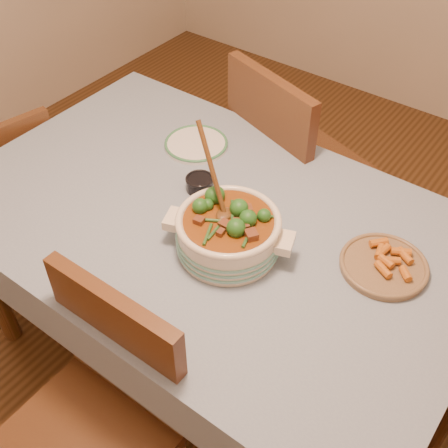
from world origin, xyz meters
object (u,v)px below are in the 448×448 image
object	(u,v)px
fried_plate	(384,264)
condiment_bowl	(200,183)
chair_left	(12,185)
stew_casserole	(228,230)
dining_table	(210,238)
chair_far	(288,163)
chair_near	(101,412)
white_plate	(196,144)

from	to	relation	value
fried_plate	condiment_bowl	bearing A→B (deg)	-176.51
chair_left	stew_casserole	bearing A→B (deg)	102.69
dining_table	chair_far	distance (m)	0.63
chair_near	dining_table	bearing A→B (deg)	97.74
chair_near	stew_casserole	bearing A→B (deg)	84.95
white_plate	stew_casserole	bearing A→B (deg)	-40.86
dining_table	chair_left	bearing A→B (deg)	-175.14
chair_near	condiment_bowl	bearing A→B (deg)	105.39
white_plate	condiment_bowl	xyz separation A→B (m)	(0.16, -0.18, 0.02)
condiment_bowl	chair_left	distance (m)	0.96
condiment_bowl	chair_left	xyz separation A→B (m)	(-0.89, -0.17, -0.33)
white_plate	fried_plate	bearing A→B (deg)	-10.10
fried_plate	dining_table	bearing A→B (deg)	-166.54
fried_plate	chair_left	xyz separation A→B (m)	(-1.53, -0.21, -0.32)
chair_far	chair_left	bearing A→B (deg)	54.87
chair_near	chair_left	distance (m)	1.20
dining_table	stew_casserole	world-z (taller)	stew_casserole
stew_casserole	dining_table	bearing A→B (deg)	149.38
white_plate	chair_near	size ratio (longest dim) A/B	0.33
chair_near	white_plate	bearing A→B (deg)	111.89
stew_casserole	white_plate	size ratio (longest dim) A/B	1.28
dining_table	fried_plate	size ratio (longest dim) A/B	6.46
dining_table	condiment_bowl	bearing A→B (deg)	141.06
dining_table	condiment_bowl	distance (m)	0.18
dining_table	chair_far	size ratio (longest dim) A/B	1.70
white_plate	chair_left	world-z (taller)	chair_left
white_plate	condiment_bowl	bearing A→B (deg)	-48.26
white_plate	fried_plate	xyz separation A→B (m)	(0.81, -0.14, 0.01)
white_plate	chair_far	size ratio (longest dim) A/B	0.30
condiment_bowl	white_plate	bearing A→B (deg)	131.74
stew_casserole	chair_far	world-z (taller)	stew_casserole
white_plate	chair_left	bearing A→B (deg)	-153.80
chair_far	chair_left	xyz separation A→B (m)	(-0.92, -0.70, -0.11)
dining_table	chair_far	bearing A→B (deg)	97.04
white_plate	fried_plate	size ratio (longest dim) A/B	1.16
condiment_bowl	chair_left	world-z (taller)	condiment_bowl
stew_casserole	chair_left	size ratio (longest dim) A/B	0.48
condiment_bowl	chair_near	world-z (taller)	chair_near
white_plate	condiment_bowl	world-z (taller)	condiment_bowl
condiment_bowl	chair_near	size ratio (longest dim) A/B	0.13
dining_table	chair_near	world-z (taller)	chair_near
stew_casserole	fried_plate	world-z (taller)	stew_casserole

